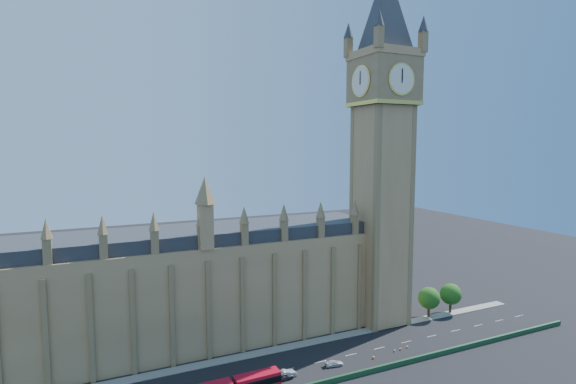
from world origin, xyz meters
name	(u,v)px	position (x,y,z in m)	size (l,w,h in m)	color
ground	(271,373)	(0.00, 0.00, 0.00)	(400.00, 400.00, 0.00)	black
palace_westminster	(132,295)	(-25.00, 22.00, 13.86)	(120.00, 20.00, 28.00)	#A07C4D
elizabeth_tower	(383,119)	(38.00, 13.99, 54.56)	(20.59, 20.59, 105.00)	#A07C4D
kerb_north	(255,354)	(0.00, 9.50, 0.08)	(160.00, 3.00, 0.16)	gray
tree_east_near	(429,297)	(52.22, 10.08, 5.64)	(6.00, 6.00, 8.50)	#382619
tree_east_far	(451,293)	(60.22, 10.08, 5.64)	(6.00, 6.00, 8.50)	#382619
car_grey	(283,376)	(1.33, -3.56, 0.74)	(1.75, 4.35, 1.48)	#383A3F
car_silver	(285,374)	(2.00, -3.07, 0.82)	(1.73, 4.95, 1.63)	#A6A9AE
car_white	(334,363)	(13.77, -2.94, 0.60)	(1.67, 4.12, 1.20)	silver
cone_a	(401,349)	(31.78, -2.99, 0.33)	(0.43, 0.43, 0.68)	black
cone_b	(394,350)	(29.97, -3.07, 0.33)	(0.49, 0.49, 0.67)	black
cone_c	(407,347)	(34.00, -2.73, 0.32)	(0.49, 0.49, 0.64)	black
cone_d	(374,357)	(23.54, -3.85, 0.37)	(0.51, 0.51, 0.74)	black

